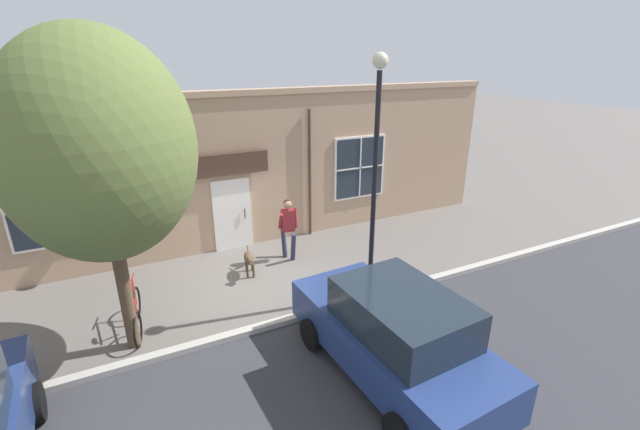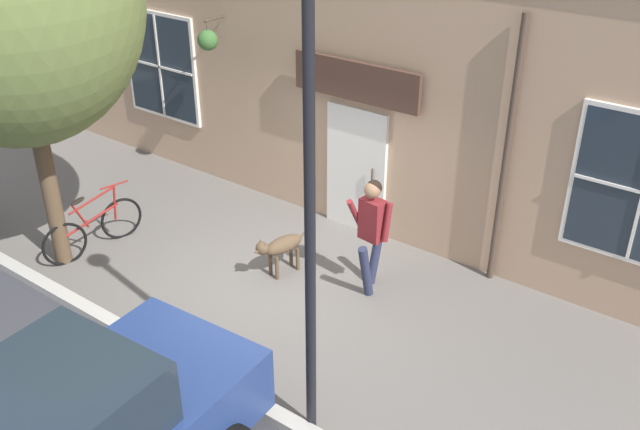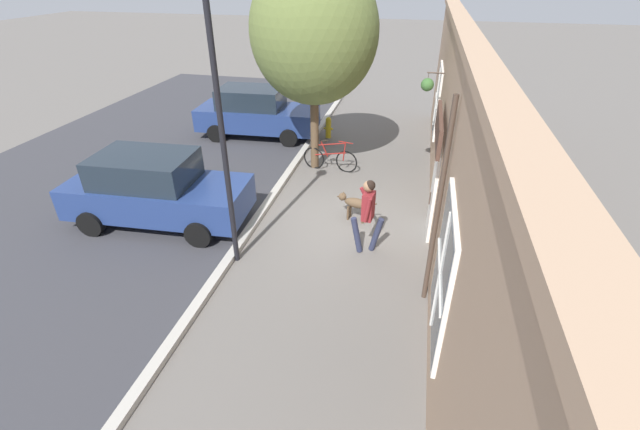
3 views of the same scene
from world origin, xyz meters
name	(u,v)px [view 3 (image 3 of 3)]	position (x,y,z in m)	size (l,w,h in m)	color
ground_plane	(340,219)	(0.00, 0.00, 0.00)	(90.00, 90.00, 0.00)	#66605B
curb_and_road	(133,194)	(5.85, 0.00, 0.02)	(10.10, 28.00, 0.12)	#B2ADA3
storefront_facade	(449,141)	(-2.34, 0.00, 2.25)	(0.95, 18.00, 4.49)	tan
pedestrian_walking	(368,210)	(-0.81, 1.22, 1.05)	(0.73, 0.59, 1.74)	#282D47
dog_on_leash	(355,203)	(-0.35, -0.05, 0.47)	(1.05, 0.40, 0.70)	brown
street_tree_by_curb	(314,34)	(1.37, -3.03, 3.88)	(3.52, 3.17, 5.88)	brown
leaning_bicycle	(330,158)	(0.84, -2.84, 0.38)	(1.73, 0.26, 1.00)	black
parked_car_nearest_curb	(256,112)	(4.09, -5.26, 0.88)	(4.39, 2.12, 1.75)	navy
parked_car_mid_block	(155,189)	(4.32, 1.08, 0.88)	(4.39, 2.12, 1.75)	navy
street_lamp	(218,99)	(1.86, 2.18, 3.49)	(0.32, 0.32, 5.43)	black
fire_hydrant	(328,127)	(1.49, -5.63, 0.40)	(0.34, 0.20, 0.77)	gold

